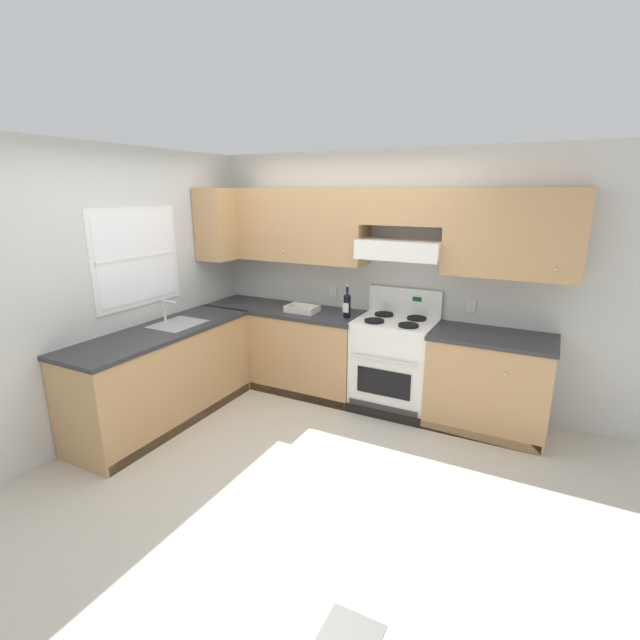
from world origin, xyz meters
name	(u,v)px	position (x,y,z in m)	size (l,w,h in m)	color
ground_plane	(276,450)	(0.00, 0.00, 0.00)	(7.04, 7.04, 0.00)	beige
floor_accent_tile	(349,637)	(1.26, -1.29, 0.00)	(0.30, 0.30, 0.01)	slate
wall_back	(387,259)	(0.41, 1.53, 1.48)	(4.68, 0.57, 2.55)	silver
wall_left	(147,277)	(-1.59, 0.23, 1.34)	(0.47, 4.00, 2.55)	silver
counter_back_run	(352,359)	(0.16, 1.24, 0.45)	(3.60, 0.65, 0.91)	tan
counter_left_run	(164,375)	(-1.24, 0.00, 0.46)	(0.63, 1.91, 1.13)	tan
stove	(394,363)	(0.62, 1.25, 0.48)	(0.76, 0.62, 1.20)	white
wine_bottle	(347,304)	(0.12, 1.20, 1.05)	(0.07, 0.07, 0.34)	black
bowl	(302,310)	(-0.40, 1.19, 0.93)	(0.34, 0.22, 0.07)	beige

